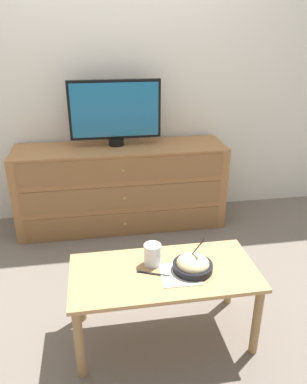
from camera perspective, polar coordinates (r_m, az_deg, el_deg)
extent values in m
plane|color=#70665B|center=(3.43, -6.18, -2.81)|extent=(12.00, 12.00, 0.00)
cube|color=white|center=(3.10, -7.32, 19.40)|extent=(12.00, 0.05, 2.60)
cube|color=#9E6B3D|center=(3.07, -4.88, 0.85)|extent=(1.66, 0.44, 0.67)
cube|color=brown|center=(2.96, -4.36, -4.81)|extent=(1.52, 0.01, 0.18)
sphere|color=tan|center=(2.96, -4.35, -4.87)|extent=(0.02, 0.02, 0.02)
cube|color=brown|center=(2.86, -4.50, -0.87)|extent=(1.52, 0.01, 0.18)
sphere|color=tan|center=(2.86, -4.48, -0.92)|extent=(0.02, 0.02, 0.02)
cube|color=brown|center=(2.78, -4.64, 3.35)|extent=(1.52, 0.01, 0.18)
sphere|color=tan|center=(2.77, -4.63, 3.30)|extent=(0.02, 0.02, 0.02)
cylinder|color=black|center=(2.99, -5.68, 7.63)|extent=(0.12, 0.12, 0.06)
cube|color=black|center=(2.94, -5.89, 12.39)|extent=(0.70, 0.04, 0.45)
cube|color=#1E6B9E|center=(2.91, -5.86, 12.30)|extent=(0.66, 0.01, 0.41)
cube|color=tan|center=(1.92, 1.61, -12.17)|extent=(0.94, 0.46, 0.02)
cylinder|color=#9C7549|center=(1.89, -11.25, -21.70)|extent=(0.04, 0.04, 0.39)
cylinder|color=#9C7549|center=(2.02, 15.42, -18.47)|extent=(0.04, 0.04, 0.39)
cylinder|color=#9C7549|center=(2.18, -11.09, -14.52)|extent=(0.04, 0.04, 0.39)
cylinder|color=#9C7549|center=(2.29, 11.53, -12.29)|extent=(0.04, 0.04, 0.39)
cylinder|color=black|center=(1.92, 5.98, -11.29)|extent=(0.20, 0.20, 0.04)
ellipsoid|color=beige|center=(1.90, 6.00, -10.76)|extent=(0.16, 0.16, 0.08)
cube|color=black|center=(1.90, 6.19, -9.07)|extent=(0.08, 0.04, 0.13)
cube|color=black|center=(1.86, 7.45, -7.49)|extent=(0.03, 0.03, 0.03)
cylinder|color=#9E6638|center=(1.94, -0.15, -10.02)|extent=(0.08, 0.08, 0.07)
cylinder|color=white|center=(1.93, -0.15, -9.49)|extent=(0.09, 0.09, 0.11)
cube|color=silver|center=(1.89, 4.03, -12.43)|extent=(0.20, 0.20, 0.00)
cube|color=black|center=(1.89, -0.07, -12.35)|extent=(0.16, 0.07, 0.01)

